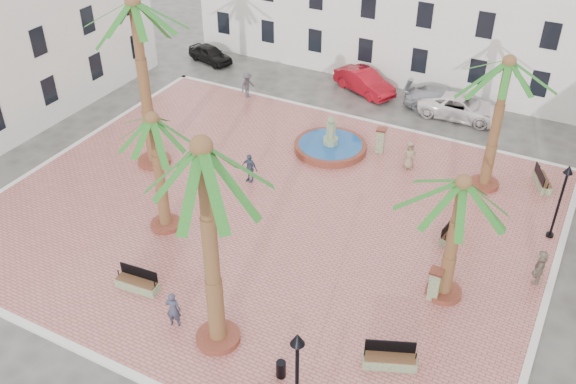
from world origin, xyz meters
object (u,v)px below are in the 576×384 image
object	(u,v)px
bench_se	(389,360)
bollard_e	(435,284)
car_silver	(442,100)
lamppost_e	(563,190)
palm_nw	(136,22)
litter_bin	(281,369)
bollard_n	(381,140)
pedestrian_east	(540,266)
car_black	(210,54)
car_red	(364,82)
pedestrian_fountain_a	(409,155)
cyclist_a	(173,309)
bench_ne	(542,181)
palm_s	(204,172)
palm_ne	(506,78)
pedestrian_north	(248,85)
fountain	(330,145)
pedestrian_fountain_b	(250,168)
lamppost_s	(297,365)
bench_e	(451,234)
palm_sw	(154,134)
palm_e	(461,199)
bench_s	(137,283)

from	to	relation	value
bench_se	bollard_e	bearing A→B (deg)	62.48
bollard_e	car_silver	xyz separation A→B (m)	(-4.76, 16.93, -0.25)
lamppost_e	palm_nw	bearing A→B (deg)	-170.54
litter_bin	bollard_n	bearing A→B (deg)	98.97
pedestrian_east	car_black	bearing A→B (deg)	-116.99
palm_nw	car_red	xyz separation A→B (m)	(6.59, 13.86, -7.28)
lamppost_e	pedestrian_fountain_a	size ratio (longest dim) A/B	2.45
palm_nw	bollard_n	distance (m)	14.36
cyclist_a	pedestrian_fountain_a	size ratio (longest dim) A/B	1.04
lamppost_e	bollard_n	size ratio (longest dim) A/B	2.65
bollard_n	bench_se	bearing A→B (deg)	-67.55
car_black	lamppost_e	bearing A→B (deg)	-96.26
bench_ne	bench_se	bearing A→B (deg)	145.77
car_black	bench_se	bearing A→B (deg)	-118.65
palm_s	bollard_e	xyz separation A→B (m)	(6.53, 6.00, -6.79)
car_black	palm_ne	bearing A→B (deg)	-93.12
palm_s	pedestrian_east	world-z (taller)	palm_s
palm_nw	pedestrian_north	size ratio (longest dim) A/B	5.52
car_red	car_silver	distance (m)	5.25
lamppost_e	car_black	world-z (taller)	lamppost_e
fountain	pedestrian_fountain_a	world-z (taller)	fountain
bollard_n	pedestrian_fountain_b	bearing A→B (deg)	-129.57
bench_ne	pedestrian_fountain_a	bearing A→B (deg)	79.59
lamppost_s	bollard_e	size ratio (longest dim) A/B	2.84
bench_ne	car_red	world-z (taller)	car_red
palm_ne	car_black	distance (m)	23.44
litter_bin	pedestrian_fountain_a	size ratio (longest dim) A/B	0.44
litter_bin	pedestrian_fountain_a	xyz separation A→B (m)	(-0.61, 15.51, 0.44)
palm_s	pedestrian_fountain_b	world-z (taller)	palm_s
palm_nw	bench_e	distance (m)	17.88
bench_se	pedestrian_north	xyz separation A→B (m)	(-15.94, 16.65, 0.55)
palm_sw	palm_e	size ratio (longest dim) A/B	1.03
palm_ne	cyclist_a	distance (m)	18.27
palm_nw	lamppost_s	xyz separation A→B (m)	(14.41, -11.06, -4.99)
lamppost_e	litter_bin	world-z (taller)	lamppost_e
palm_ne	lamppost_e	xyz separation A→B (m)	(3.73, -2.80, -3.42)
lamppost_e	litter_bin	xyz separation A→B (m)	(-7.14, -12.90, -2.26)
palm_nw	bollard_n	world-z (taller)	palm_nw
pedestrian_fountain_a	litter_bin	bearing A→B (deg)	-113.46
car_red	car_silver	xyz separation A→B (m)	(5.25, -0.07, -0.06)
bench_ne	cyclist_a	world-z (taller)	cyclist_a
lamppost_s	palm_ne	bearing A→B (deg)	83.33
lamppost_e	cyclist_a	size ratio (longest dim) A/B	2.36
bench_s	bench_ne	bearing A→B (deg)	44.60
lamppost_e	pedestrian_east	distance (m)	3.87
lamppost_s	litter_bin	distance (m)	3.28
palm_ne	cyclist_a	size ratio (longest dim) A/B	4.38
palm_sw	palm_ne	distance (m)	16.29
lamppost_s	pedestrian_east	world-z (taller)	lamppost_s
palm_e	bench_ne	size ratio (longest dim) A/B	3.13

